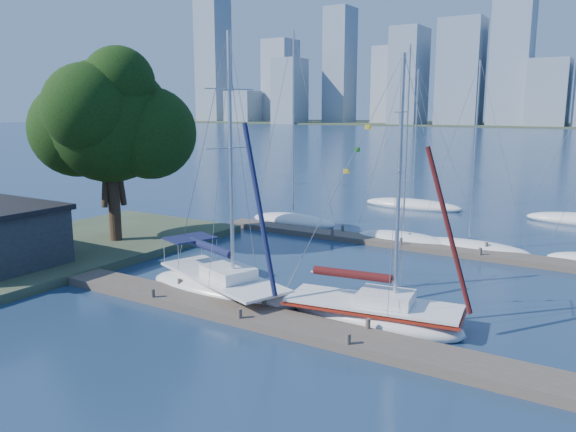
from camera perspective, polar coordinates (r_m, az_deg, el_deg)
The scene contains 11 objects.
ground at distance 24.70m, azimuth -3.64°, elevation -10.52°, with size 700.00×700.00×0.00m, color #18304D.
near_dock at distance 24.62m, azimuth -3.64°, elevation -10.09°, with size 26.00×2.00×0.40m, color #4D4238.
far_dock at distance 37.56m, azimuth 13.25°, elevation -3.02°, with size 30.00×1.80×0.36m, color #4D4238.
shore at distance 38.36m, azimuth -22.08°, elevation -3.14°, with size 12.00×22.00×0.50m, color #38472D.
tree at distance 37.67m, azimuth -17.69°, elevation 9.43°, with size 10.15×9.22×12.74m.
sailboat_navy at distance 27.66m, azimuth -6.74°, elevation -6.06°, with size 9.04×5.54×12.95m.
sailboat_maroon at distance 24.33m, azimuth 8.66°, elevation -8.66°, with size 8.19×3.70×11.66m.
bg_boat_0 at distance 44.40m, azimuth 0.54°, elevation -0.43°, with size 7.56×3.12×15.15m.
bg_boat_2 at distance 39.01m, azimuth 11.58°, elevation -2.30°, with size 6.82×2.52×13.40m.
bg_boat_3 at distance 38.10m, azimuth 17.90°, elevation -2.98°, with size 7.82×4.29×12.22m.
bg_boat_6 at distance 53.07m, azimuth 12.56°, elevation 1.12°, with size 9.46×5.20×12.82m.
Camera 1 is at (13.42, -18.69, 8.98)m, focal length 35.00 mm.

